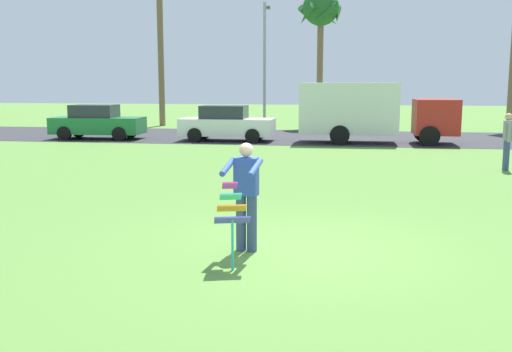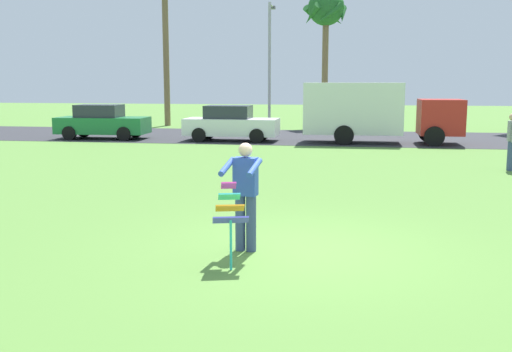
% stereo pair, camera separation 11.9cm
% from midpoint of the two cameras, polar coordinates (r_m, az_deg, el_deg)
% --- Properties ---
extents(ground_plane, '(120.00, 120.00, 0.00)m').
position_cam_midpoint_polar(ground_plane, '(9.58, 3.81, -7.12)').
color(ground_plane, '#568438').
extents(road_strip, '(120.00, 8.00, 0.01)m').
position_cam_midpoint_polar(road_strip, '(28.80, 7.19, 3.70)').
color(road_strip, '#2D2D33').
rests_on(road_strip, ground).
extents(person_kite_flyer, '(0.60, 0.70, 1.73)m').
position_cam_midpoint_polar(person_kite_flyer, '(9.30, -1.34, -1.59)').
color(person_kite_flyer, '#384772').
rests_on(person_kite_flyer, ground).
extents(kite_held, '(0.53, 0.70, 1.21)m').
position_cam_midpoint_polar(kite_held, '(8.54, -2.77, -3.43)').
color(kite_held, '#D83399').
rests_on(kite_held, ground).
extents(parked_car_green, '(4.26, 1.96, 1.60)m').
position_cam_midpoint_polar(parked_car_green, '(28.78, -15.15, 4.99)').
color(parked_car_green, '#1E7238').
rests_on(parked_car_green, ground).
extents(parked_car_white, '(4.23, 1.89, 1.60)m').
position_cam_midpoint_polar(parked_car_white, '(26.89, -2.98, 5.03)').
color(parked_car_white, white).
rests_on(parked_car_white, ground).
extents(parked_truck_red_cab, '(6.72, 2.18, 2.62)m').
position_cam_midpoint_polar(parked_truck_red_cab, '(26.31, 10.56, 6.19)').
color(parked_truck_red_cab, '#B2231E').
rests_on(parked_truck_red_cab, ground).
extents(palm_tree_right_near, '(2.58, 2.71, 7.96)m').
position_cam_midpoint_polar(palm_tree_right_near, '(35.77, 6.15, 15.32)').
color(palm_tree_right_near, brown).
rests_on(palm_tree_right_near, ground).
extents(streetlight_pole, '(0.24, 1.65, 7.00)m').
position_cam_midpoint_polar(streetlight_pole, '(33.91, 0.76, 11.33)').
color(streetlight_pole, '#9E9EA3').
rests_on(streetlight_pole, ground).
extents(person_walker_far, '(0.25, 0.57, 1.73)m').
position_cam_midpoint_polar(person_walker_far, '(19.49, 22.86, 3.25)').
color(person_walker_far, '#384772').
rests_on(person_walker_far, ground).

